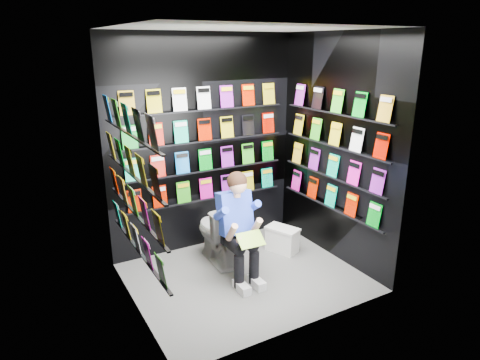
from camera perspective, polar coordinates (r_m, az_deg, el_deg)
floor at (r=4.84m, az=0.68°, el=-12.83°), size 2.40×2.40×0.00m
ceiling at (r=4.17m, az=0.82°, el=19.62°), size 2.40×2.40×0.00m
wall_back at (r=5.19m, az=-4.83°, el=4.73°), size 2.40×0.04×2.60m
wall_front at (r=3.54m, az=8.90°, el=-1.65°), size 2.40×0.04×2.60m
wall_left at (r=3.89m, az=-14.72°, el=-0.24°), size 0.04×2.00×2.60m
wall_right at (r=5.02m, az=12.70°, el=3.91°), size 0.04×2.00×2.60m
comics_back at (r=5.16m, az=-4.69°, el=4.72°), size 2.10×0.06×1.37m
comics_left at (r=3.90m, az=-14.30°, el=-0.11°), size 0.06×1.70×1.37m
comics_right at (r=5.00m, az=12.44°, el=3.93°), size 0.06×1.70×1.37m
toilet at (r=5.02m, az=-2.89°, el=-6.96°), size 0.46×0.77×0.73m
longbox at (r=5.36m, az=5.65°, el=-8.02°), size 0.34×0.43×0.28m
longbox_lid at (r=5.29m, az=5.70°, el=-6.50°), size 0.37×0.45×0.03m
reader at (r=4.56m, az=-0.81°, el=-4.47°), size 0.51×0.71×1.27m
held_comic at (r=4.35m, az=1.43°, el=-7.92°), size 0.28×0.17×0.12m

